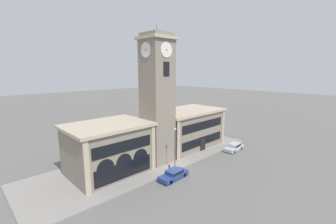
{
  "coord_description": "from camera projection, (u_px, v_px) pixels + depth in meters",
  "views": [
    {
      "loc": [
        -24.24,
        -22.77,
        15.46
      ],
      "look_at": [
        0.38,
        2.73,
        8.95
      ],
      "focal_mm": 24.0,
      "sensor_mm": 36.0,
      "label": 1
    }
  ],
  "objects": [
    {
      "name": "bollard",
      "position": [
        169.0,
        168.0,
        34.7
      ],
      "size": [
        0.18,
        0.18,
        1.06
      ],
      "color": "black",
      "rests_on": "sidewalk_kerb"
    },
    {
      "name": "town_hall_right_wing",
      "position": [
        187.0,
        128.0,
        46.36
      ],
      "size": [
        15.31,
        9.18,
        7.61
      ],
      "color": "gray",
      "rests_on": "ground_plane"
    },
    {
      "name": "sidewalk_kerb",
      "position": [
        151.0,
        158.0,
        40.12
      ],
      "size": [
        42.16,
        13.21,
        0.15
      ],
      "color": "gray",
      "rests_on": "ground_plane"
    },
    {
      "name": "ground_plane",
      "position": [
        178.0,
        170.0,
        35.46
      ],
      "size": [
        300.0,
        300.0,
        0.0
      ],
      "primitive_type": "plane",
      "color": "#605E5B"
    },
    {
      "name": "clock_tower",
      "position": [
        157.0,
        100.0,
        36.99
      ],
      "size": [
        5.04,
        5.04,
        22.52
      ],
      "color": "gray",
      "rests_on": "ground_plane"
    },
    {
      "name": "street_lamp",
      "position": [
        175.0,
        143.0,
        34.7
      ],
      "size": [
        0.36,
        0.36,
        6.71
      ],
      "color": "#4C4C51",
      "rests_on": "sidewalk_kerb"
    },
    {
      "name": "town_hall_left_wing",
      "position": [
        108.0,
        148.0,
        34.1
      ],
      "size": [
        12.07,
        9.18,
        7.69
      ],
      "color": "gray",
      "rests_on": "ground_plane"
    },
    {
      "name": "parked_car_mid",
      "position": [
        234.0,
        147.0,
        44.21
      ],
      "size": [
        4.91,
        2.09,
        1.37
      ],
      "rotation": [
        0.0,
        0.0,
        3.19
      ],
      "color": "#B2B7C1",
      "rests_on": "ground_plane"
    },
    {
      "name": "parked_car_near",
      "position": [
        174.0,
        174.0,
        32.61
      ],
      "size": [
        4.94,
        2.11,
        1.29
      ],
      "rotation": [
        0.0,
        0.0,
        3.19
      ],
      "color": "navy",
      "rests_on": "ground_plane"
    }
  ]
}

